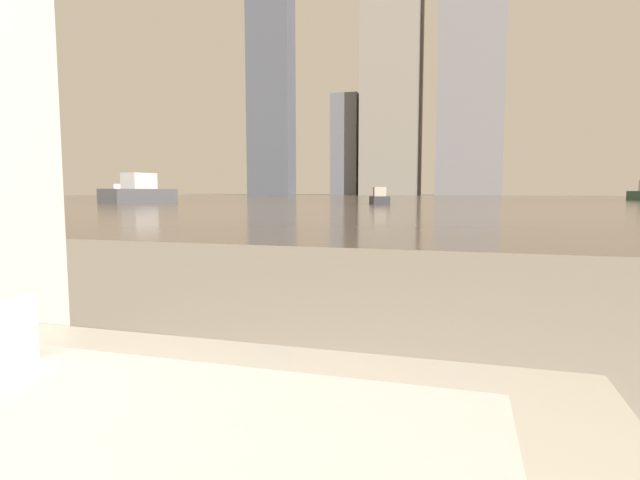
# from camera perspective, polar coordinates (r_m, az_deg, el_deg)

# --- Properties ---
(harbor_water) EXTENTS (180.00, 110.00, 0.01)m
(harbor_water) POSITION_cam_1_polar(r_m,az_deg,el_deg) (61.78, 15.72, 4.60)
(harbor_water) COLOR gray
(harbor_water) RESTS_ON ground_plane
(harbor_boat_3) EXTENTS (1.75, 3.03, 1.07)m
(harbor_boat_3) POSITION_cam_1_polar(r_m,az_deg,el_deg) (31.44, 6.80, 4.76)
(harbor_boat_3) COLOR #2D2D33
(harbor_boat_3) RESTS_ON harbor_water
(harbor_boat_4) EXTENTS (3.19, 4.30, 1.54)m
(harbor_boat_4) POSITION_cam_1_polar(r_m,az_deg,el_deg) (53.20, -21.79, 4.89)
(harbor_boat_4) COLOR navy
(harbor_boat_4) RESTS_ON harbor_water
(harbor_boat_5) EXTENTS (2.96, 5.88, 2.10)m
(harbor_boat_5) POSITION_cam_1_polar(r_m,az_deg,el_deg) (37.94, -19.93, 5.15)
(harbor_boat_5) COLOR #4C4C51
(harbor_boat_5) RESTS_ON harbor_water
(skyline_tower_0) EXTENTS (10.79, 6.24, 50.12)m
(skyline_tower_0) POSITION_cam_1_polar(r_m,az_deg,el_deg) (129.12, -5.63, 16.35)
(skyline_tower_0) COLOR #4C515B
(skyline_tower_0) RESTS_ON ground_plane
(skyline_tower_1) EXTENTS (6.30, 6.85, 23.63)m
(skyline_tower_1) POSITION_cam_1_polar(r_m,az_deg,el_deg) (121.51, 3.03, 10.74)
(skyline_tower_1) COLOR slate
(skyline_tower_1) RESTS_ON ground_plane
(skyline_tower_2) EXTENTS (12.81, 13.69, 45.95)m
(skyline_tower_2) POSITION_cam_1_polar(r_m,az_deg,el_deg) (121.04, 8.26, 16.05)
(skyline_tower_2) COLOR gray
(skyline_tower_2) RESTS_ON ground_plane
(skyline_tower_3) EXTENTS (13.69, 13.38, 83.76)m
(skyline_tower_3) POSITION_cam_1_polar(r_m,az_deg,el_deg) (124.73, 17.07, 24.54)
(skyline_tower_3) COLOR slate
(skyline_tower_3) RESTS_ON ground_plane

